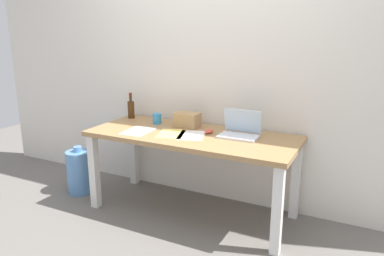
{
  "coord_description": "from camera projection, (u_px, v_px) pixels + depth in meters",
  "views": [
    {
      "loc": [
        1.37,
        -2.73,
        1.6
      ],
      "look_at": [
        0.0,
        0.0,
        0.77
      ],
      "focal_mm": 35.34,
      "sensor_mm": 36.0,
      "label": 1
    }
  ],
  "objects": [
    {
      "name": "ground_plane",
      "position": [
        192.0,
        211.0,
        3.37
      ],
      "size": [
        8.0,
        8.0,
        0.0
      ],
      "primitive_type": "plane",
      "color": "slate"
    },
    {
      "name": "back_wall",
      "position": [
        213.0,
        60.0,
        3.39
      ],
      "size": [
        5.2,
        0.08,
        2.6
      ],
      "primitive_type": "cube",
      "color": "silver",
      "rests_on": "ground"
    },
    {
      "name": "desk",
      "position": [
        192.0,
        144.0,
        3.2
      ],
      "size": [
        1.77,
        0.73,
        0.72
      ],
      "color": "#A37A4C",
      "rests_on": "ground"
    },
    {
      "name": "laptop_right",
      "position": [
        240.0,
        131.0,
        3.08
      ],
      "size": [
        0.32,
        0.23,
        0.22
      ],
      "color": "silver",
      "rests_on": "desk"
    },
    {
      "name": "beer_bottle",
      "position": [
        131.0,
        109.0,
        3.7
      ],
      "size": [
        0.06,
        0.06,
        0.25
      ],
      "color": "#47280F",
      "rests_on": "desk"
    },
    {
      "name": "computer_mouse",
      "position": [
        209.0,
        131.0,
        3.19
      ],
      "size": [
        0.07,
        0.1,
        0.03
      ],
      "primitive_type": "ellipsoid",
      "rotation": [
        0.0,
        0.0,
        -0.06
      ],
      "color": "#D84C38",
      "rests_on": "desk"
    },
    {
      "name": "cardboard_box",
      "position": [
        187.0,
        120.0,
        3.38
      ],
      "size": [
        0.22,
        0.15,
        0.13
      ],
      "primitive_type": "cube",
      "rotation": [
        0.0,
        0.0,
        -0.03
      ],
      "color": "tan",
      "rests_on": "desk"
    },
    {
      "name": "coffee_mug",
      "position": [
        157.0,
        119.0,
        3.5
      ],
      "size": [
        0.08,
        0.08,
        0.09
      ],
      "primitive_type": "cylinder",
      "color": "#338CC6",
      "rests_on": "desk"
    },
    {
      "name": "paper_sheet_front_left",
      "position": [
        138.0,
        131.0,
        3.25
      ],
      "size": [
        0.23,
        0.31,
        0.0
      ],
      "primitive_type": "cube",
      "rotation": [
        0.0,
        0.0,
        0.06
      ],
      "color": "white",
      "rests_on": "desk"
    },
    {
      "name": "paper_yellow_folder",
      "position": [
        171.0,
        134.0,
        3.17
      ],
      "size": [
        0.29,
        0.35,
        0.0
      ],
      "primitive_type": "cube",
      "rotation": [
        0.0,
        0.0,
        0.31
      ],
      "color": "#F4E06B",
      "rests_on": "desk"
    },
    {
      "name": "paper_sheet_center",
      "position": [
        191.0,
        135.0,
        3.13
      ],
      "size": [
        0.29,
        0.34,
        0.0
      ],
      "primitive_type": "cube",
      "rotation": [
        0.0,
        0.0,
        0.29
      ],
      "color": "white",
      "rests_on": "desk"
    },
    {
      "name": "water_cooler_jug",
      "position": [
        79.0,
        172.0,
        3.71
      ],
      "size": [
        0.24,
        0.24,
        0.47
      ],
      "color": "#598CC6",
      "rests_on": "ground"
    }
  ]
}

